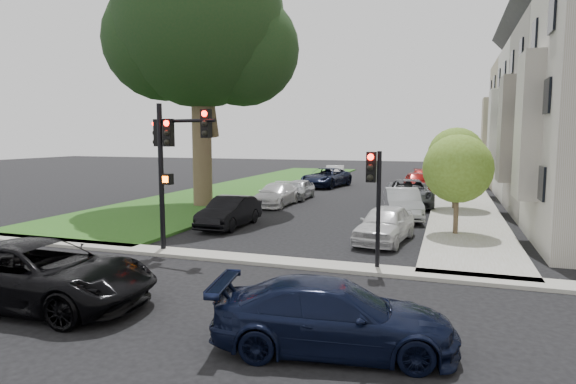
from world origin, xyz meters
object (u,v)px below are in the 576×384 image
(car_cross_near, at_px, (39,274))
(car_parked_8, at_px, (326,177))
(eucalyptus, at_px, (198,22))
(car_parked_0, at_px, (385,224))
(traffic_signal_main, at_px, (171,151))
(car_parked_9, at_px, (335,174))
(car_cross_far, at_px, (333,316))
(car_parked_4, at_px, (421,177))
(small_tree_c, at_px, (454,159))
(small_tree_a, at_px, (458,169))
(traffic_signal_secondary, at_px, (375,188))
(car_parked_1, at_px, (402,204))
(small_tree_b, at_px, (456,155))
(car_parked_3, at_px, (417,182))
(car_parked_5, at_px, (230,212))
(car_parked_7, at_px, (298,189))
(car_parked_2, at_px, (409,193))

(car_cross_near, xyz_separation_m, car_parked_8, (-0.17, 29.38, -0.01))
(eucalyptus, height_order, car_parked_0, eucalyptus)
(traffic_signal_main, height_order, car_parked_9, traffic_signal_main)
(car_cross_far, height_order, car_parked_9, car_parked_9)
(car_cross_far, relative_size, car_parked_4, 1.06)
(small_tree_c, height_order, car_parked_4, small_tree_c)
(car_cross_near, bearing_deg, small_tree_a, -42.79)
(traffic_signal_secondary, bearing_deg, car_parked_8, 107.46)
(traffic_signal_secondary, height_order, car_parked_1, traffic_signal_secondary)
(small_tree_a, bearing_deg, small_tree_b, 90.00)
(car_parked_3, height_order, car_parked_5, car_parked_3)
(car_parked_5, bearing_deg, car_parked_4, 72.78)
(car_cross_far, distance_m, car_parked_7, 22.66)
(car_parked_9, bearing_deg, car_parked_1, -77.16)
(traffic_signal_main, height_order, car_parked_8, traffic_signal_main)
(small_tree_b, xyz_separation_m, car_parked_5, (-9.77, -8.73, -2.38))
(traffic_signal_main, xyz_separation_m, car_parked_0, (6.94, 4.15, -2.92))
(small_tree_a, distance_m, car_parked_5, 10.07)
(eucalyptus, height_order, car_parked_5, eucalyptus)
(small_tree_c, xyz_separation_m, car_cross_far, (-2.35, -28.59, -1.79))
(small_tree_c, relative_size, traffic_signal_main, 0.71)
(car_parked_1, distance_m, car_parked_2, 4.78)
(car_parked_8, bearing_deg, car_parked_1, -50.79)
(small_tree_c, height_order, car_parked_3, small_tree_c)
(small_tree_a, height_order, car_parked_4, small_tree_a)
(small_tree_b, relative_size, traffic_signal_main, 0.88)
(car_parked_2, bearing_deg, small_tree_b, -26.53)
(car_parked_4, bearing_deg, car_parked_8, -149.42)
(car_parked_1, bearing_deg, traffic_signal_main, -137.24)
(eucalyptus, height_order, car_parked_9, eucalyptus)
(car_parked_4, distance_m, car_parked_5, 23.94)
(small_tree_a, distance_m, car_parked_4, 21.93)
(car_parked_7, bearing_deg, car_cross_far, -71.86)
(small_tree_a, relative_size, traffic_signal_main, 0.80)
(traffic_signal_main, xyz_separation_m, car_cross_far, (7.23, -5.93, -2.95))
(traffic_signal_secondary, bearing_deg, car_cross_far, -88.86)
(car_parked_0, bearing_deg, traffic_signal_secondary, -79.96)
(car_parked_3, distance_m, car_parked_8, 7.42)
(small_tree_c, bearing_deg, car_cross_near, -108.87)
(eucalyptus, bearing_deg, car_cross_near, -74.82)
(car_parked_2, xyz_separation_m, car_parked_5, (-7.20, -9.59, -0.08))
(car_parked_5, xyz_separation_m, car_parked_8, (-0.13, 18.56, 0.08))
(eucalyptus, relative_size, car_parked_2, 2.75)
(small_tree_c, height_order, traffic_signal_secondary, small_tree_c)
(eucalyptus, distance_m, car_parked_2, 15.71)
(eucalyptus, bearing_deg, car_parked_9, 77.18)
(small_tree_a, bearing_deg, car_parked_2, 107.02)
(eucalyptus, relative_size, small_tree_a, 3.66)
(traffic_signal_secondary, relative_size, car_parked_8, 0.66)
(traffic_signal_main, relative_size, car_parked_8, 0.94)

